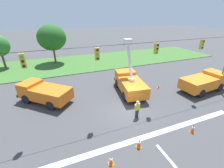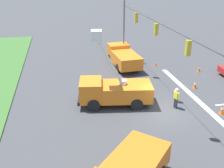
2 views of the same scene
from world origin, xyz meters
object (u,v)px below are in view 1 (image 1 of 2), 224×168
at_px(tree_centre, 52,38).
at_px(traffic_cone_near_bucket, 139,143).
at_px(traffic_cone_far_left, 111,160).
at_px(road_worker, 137,108).
at_px(traffic_cone_foreground_right, 22,94).
at_px(traffic_cone_far_right, 193,128).
at_px(traffic_cone_mid_right, 159,86).
at_px(utility_truck_support_far, 204,82).
at_px(utility_truck_bucket_lift, 130,82).
at_px(utility_truck_support_near, 44,92).

bearing_deg(tree_centre, traffic_cone_near_bucket, -79.38).
relative_size(traffic_cone_near_bucket, traffic_cone_far_left, 1.11).
xyz_separation_m(road_worker, traffic_cone_foreground_right, (-10.55, 8.33, -0.66)).
distance_m(tree_centre, road_worker, 22.21).
bearing_deg(road_worker, traffic_cone_far_left, -137.65).
relative_size(tree_centre, traffic_cone_foreground_right, 10.45).
bearing_deg(traffic_cone_far_right, traffic_cone_far_left, -178.25).
height_order(tree_centre, traffic_cone_foreground_right, tree_centre).
xyz_separation_m(traffic_cone_foreground_right, traffic_cone_near_bucket, (8.90, -11.48, 0.06)).
xyz_separation_m(traffic_cone_mid_right, traffic_cone_far_left, (-9.77, -7.88, 0.06)).
height_order(utility_truck_support_far, traffic_cone_near_bucket, utility_truck_support_far).
height_order(tree_centre, traffic_cone_far_left, tree_centre).
height_order(traffic_cone_foreground_right, traffic_cone_mid_right, traffic_cone_foreground_right).
xyz_separation_m(road_worker, traffic_cone_far_left, (-4.01, -3.66, -0.64)).
xyz_separation_m(tree_centre, utility_truck_bucket_lift, (7.89, -16.17, -3.55)).
bearing_deg(traffic_cone_mid_right, utility_truck_support_far, -26.51).
xyz_separation_m(traffic_cone_near_bucket, traffic_cone_far_left, (-2.37, -0.51, -0.04)).
xyz_separation_m(utility_truck_support_far, traffic_cone_far_right, (-7.39, -5.23, -0.78)).
bearing_deg(traffic_cone_near_bucket, traffic_cone_far_right, -3.32).
bearing_deg(traffic_cone_far_right, traffic_cone_foreground_right, 139.53).
bearing_deg(traffic_cone_near_bucket, traffic_cone_far_left, -167.95).
height_order(tree_centre, utility_truck_support_near, tree_centre).
bearing_deg(traffic_cone_foreground_right, tree_centre, 70.93).
xyz_separation_m(utility_truck_support_far, road_worker, (-10.63, -1.79, -0.17)).
bearing_deg(utility_truck_bucket_lift, traffic_cone_mid_right, -8.37).
bearing_deg(traffic_cone_near_bucket, utility_truck_bucket_lift, 67.11).
relative_size(utility_truck_support_near, traffic_cone_mid_right, 9.52).
height_order(traffic_cone_foreground_right, traffic_cone_far_right, traffic_cone_far_right).
height_order(tree_centre, traffic_cone_near_bucket, tree_centre).
distance_m(utility_truck_bucket_lift, utility_truck_support_far, 9.41).
bearing_deg(road_worker, traffic_cone_far_right, -46.71).
bearing_deg(traffic_cone_mid_right, tree_centre, 125.44).
bearing_deg(traffic_cone_foreground_right, traffic_cone_far_right, -40.47).
height_order(utility_truck_support_near, traffic_cone_far_left, utility_truck_support_near).
xyz_separation_m(utility_truck_bucket_lift, traffic_cone_mid_right, (4.04, -0.59, -1.02)).
height_order(utility_truck_support_near, traffic_cone_foreground_right, utility_truck_support_near).
distance_m(utility_truck_bucket_lift, road_worker, 5.12).
bearing_deg(traffic_cone_mid_right, traffic_cone_foreground_right, 165.86).
height_order(utility_truck_bucket_lift, traffic_cone_foreground_right, utility_truck_bucket_lift).
distance_m(utility_truck_support_near, traffic_cone_far_left, 10.65).
relative_size(road_worker, traffic_cone_far_left, 2.44).
distance_m(traffic_cone_foreground_right, traffic_cone_far_right, 18.12).
xyz_separation_m(utility_truck_support_near, traffic_cone_foreground_right, (-2.59, 2.12, -0.80)).
bearing_deg(utility_truck_support_far, traffic_cone_near_bucket, -158.06).
distance_m(road_worker, traffic_cone_foreground_right, 13.46).
bearing_deg(traffic_cone_far_left, traffic_cone_foreground_right, 118.61).
relative_size(utility_truck_support_near, traffic_cone_far_right, 7.47).
distance_m(traffic_cone_near_bucket, traffic_cone_far_right, 4.89).
bearing_deg(utility_truck_support_near, traffic_cone_far_left, -68.21).
bearing_deg(traffic_cone_far_left, utility_truck_bucket_lift, 55.93).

